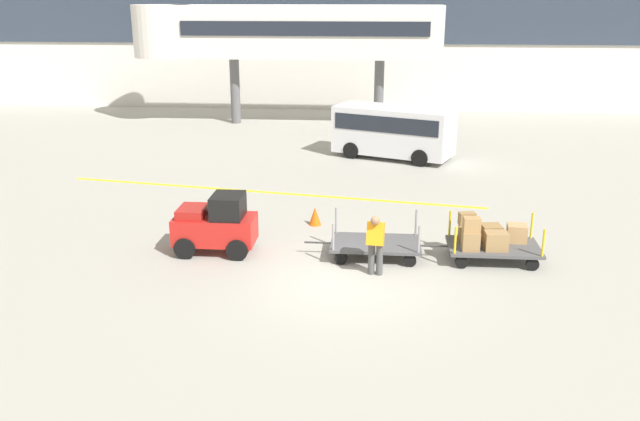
{
  "coord_description": "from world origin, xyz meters",
  "views": [
    {
      "loc": [
        0.62,
        -14.52,
        6.49
      ],
      "look_at": [
        -0.79,
        2.26,
        1.01
      ],
      "focal_mm": 37.42,
      "sensor_mm": 36.0,
      "label": 1
    }
  ],
  "objects_px": {
    "baggage_cart_lead": "(375,244)",
    "safety_cone_near": "(315,216)",
    "baggage_cart_middle": "(489,239)",
    "baggage_handler": "(376,242)",
    "baggage_tug": "(216,225)",
    "shuttle_van": "(393,128)"
  },
  "relations": [
    {
      "from": "baggage_tug",
      "to": "safety_cone_near",
      "type": "xyz_separation_m",
      "value": [
        2.38,
        2.37,
        -0.48
      ]
    },
    {
      "from": "baggage_cart_lead",
      "to": "shuttle_van",
      "type": "relative_size",
      "value": 0.58
    },
    {
      "from": "baggage_cart_lead",
      "to": "baggage_handler",
      "type": "xyz_separation_m",
      "value": [
        0.0,
        -1.22,
        0.52
      ]
    },
    {
      "from": "shuttle_van",
      "to": "baggage_tug",
      "type": "bearing_deg",
      "value": -113.49
    },
    {
      "from": "baggage_cart_lead",
      "to": "safety_cone_near",
      "type": "height_order",
      "value": "baggage_cart_lead"
    },
    {
      "from": "baggage_tug",
      "to": "baggage_handler",
      "type": "bearing_deg",
      "value": -16.3
    },
    {
      "from": "baggage_handler",
      "to": "shuttle_van",
      "type": "xyz_separation_m",
      "value": [
        0.67,
        12.33,
        0.37
      ]
    },
    {
      "from": "baggage_tug",
      "to": "safety_cone_near",
      "type": "distance_m",
      "value": 3.39
    },
    {
      "from": "baggage_cart_middle",
      "to": "baggage_handler",
      "type": "bearing_deg",
      "value": -156.38
    },
    {
      "from": "baggage_handler",
      "to": "shuttle_van",
      "type": "bearing_deg",
      "value": 86.89
    },
    {
      "from": "baggage_cart_lead",
      "to": "safety_cone_near",
      "type": "bearing_deg",
      "value": 126.93
    },
    {
      "from": "baggage_cart_lead",
      "to": "baggage_cart_middle",
      "type": "bearing_deg",
      "value": 0.81
    },
    {
      "from": "baggage_cart_middle",
      "to": "shuttle_van",
      "type": "relative_size",
      "value": 0.58
    },
    {
      "from": "baggage_cart_middle",
      "to": "baggage_handler",
      "type": "height_order",
      "value": "baggage_handler"
    },
    {
      "from": "baggage_cart_lead",
      "to": "baggage_handler",
      "type": "distance_m",
      "value": 1.33
    },
    {
      "from": "safety_cone_near",
      "to": "baggage_cart_middle",
      "type": "bearing_deg",
      "value": -26.46
    },
    {
      "from": "baggage_tug",
      "to": "shuttle_van",
      "type": "bearing_deg",
      "value": 66.51
    },
    {
      "from": "baggage_cart_middle",
      "to": "safety_cone_near",
      "type": "height_order",
      "value": "baggage_cart_middle"
    },
    {
      "from": "baggage_handler",
      "to": "baggage_cart_middle",
      "type": "bearing_deg",
      "value": 23.62
    },
    {
      "from": "baggage_cart_middle",
      "to": "shuttle_van",
      "type": "distance_m",
      "value": 11.3
    },
    {
      "from": "baggage_tug",
      "to": "baggage_cart_lead",
      "type": "xyz_separation_m",
      "value": [
        4.16,
        0.01,
        -0.41
      ]
    },
    {
      "from": "baggage_cart_middle",
      "to": "shuttle_van",
      "type": "bearing_deg",
      "value": 101.35
    }
  ]
}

